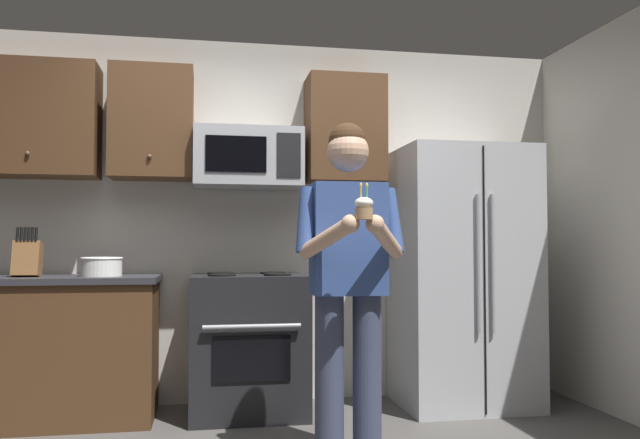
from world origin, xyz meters
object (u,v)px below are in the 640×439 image
at_px(oven_range, 248,344).
at_px(refrigerator, 462,276).
at_px(bowl_large_white, 102,266).
at_px(person, 349,269).
at_px(cupcake, 364,208).
at_px(microwave, 248,158).
at_px(knife_block, 27,258).

relative_size(oven_range, refrigerator, 0.52).
distance_m(bowl_large_white, person, 1.73).
relative_size(bowl_large_white, person, 0.15).
relative_size(refrigerator, cupcake, 10.35).
distance_m(refrigerator, bowl_large_white, 2.44).
xyz_separation_m(oven_range, refrigerator, (1.50, -0.04, 0.44)).
distance_m(microwave, knife_block, 1.55).
xyz_separation_m(knife_block, cupcake, (1.83, -1.35, 0.26)).
height_order(microwave, refrigerator, microwave).
distance_m(oven_range, refrigerator, 1.56).
xyz_separation_m(microwave, refrigerator, (1.50, -0.16, -0.82)).
relative_size(oven_range, cupcake, 5.36).
bearing_deg(knife_block, oven_range, 1.23).
distance_m(oven_range, knife_block, 1.50).
bearing_deg(bowl_large_white, knife_block, -177.77).
height_order(refrigerator, knife_block, refrigerator).
height_order(oven_range, microwave, microwave).
height_order(microwave, bowl_large_white, microwave).
bearing_deg(person, refrigerator, 43.97).
bearing_deg(cupcake, knife_block, 143.56).
height_order(refrigerator, bowl_large_white, refrigerator).
height_order(bowl_large_white, person, person).
distance_m(oven_range, bowl_large_white, 1.07).
bearing_deg(microwave, oven_range, -90.02).
bearing_deg(refrigerator, bowl_large_white, 179.37).
height_order(bowl_large_white, cupcake, cupcake).
relative_size(microwave, refrigerator, 0.41).
relative_size(microwave, knife_block, 2.31).
distance_m(oven_range, cupcake, 1.67).
bearing_deg(refrigerator, cupcake, -128.06).
height_order(oven_range, refrigerator, refrigerator).
bearing_deg(person, oven_range, 113.03).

